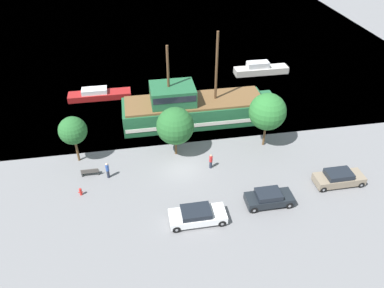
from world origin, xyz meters
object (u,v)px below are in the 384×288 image
Objects in this scene: parked_car_curb_mid at (197,215)px; parked_car_curb_rear at (339,178)px; moored_boat_outer at (99,94)px; pedestrian_walking_far at (108,170)px; fire_hydrant at (81,191)px; pirate_ship at (192,108)px; bench_promenade_east at (90,172)px; moored_boat_dockside at (260,69)px; pedestrian_walking_near at (211,161)px; parked_car_curb_front at (269,198)px.

parked_car_curb_rear reaches higher than parked_car_curb_mid.
pedestrian_walking_far is (1.30, -16.11, 0.35)m from moored_boat_outer.
parked_car_curb_rear is 5.98× the size of fire_hydrant.
pirate_ship reaches higher than moored_boat_outer.
moored_boat_outer is 30.51m from parked_car_curb_rear.
pirate_ship is at bearing -34.21° from moored_boat_outer.
moored_boat_outer is 1.68× the size of parked_car_curb_mid.
bench_promenade_east is 1.87m from pedestrian_walking_far.
parked_car_curb_rear is at bearing -12.34° from pedestrian_walking_far.
moored_boat_dockside reaches higher than parked_car_curb_mid.
parked_car_curb_front is at bearing -55.94° from pedestrian_walking_near.
moored_boat_dockside is 29.15m from pedestrian_walking_far.
pedestrian_walking_near is 9.92m from pedestrian_walking_far.
parked_car_curb_front is 5.38× the size of fire_hydrant.
parked_car_curb_mid is 10.93m from fire_hydrant.
moored_boat_dockside is at bearing 42.08° from fire_hydrant.
moored_boat_dockside is 1.66× the size of parked_car_curb_mid.
parked_car_curb_rear reaches higher than fire_hydrant.
pirate_ship reaches higher than pedestrian_walking_far.
pedestrian_walking_near is at bearing -88.20° from pirate_ship.
fire_hydrant is (-1.13, -18.13, -0.12)m from moored_boat_outer.
pirate_ship is 23.08× the size of fire_hydrant.
pedestrian_walking_far reaches higher than pedestrian_walking_near.
moored_boat_dockside is 30.13m from parked_car_curb_mid.
parked_car_curb_front is 2.52× the size of bench_promenade_east.
moored_boat_outer is 4.95× the size of pedestrian_walking_near.
pirate_ship is 14.00m from bench_promenade_east.
parked_car_curb_rear is 2.79× the size of bench_promenade_east.
fire_hydrant is at bearing -93.56° from moored_boat_outer.
pirate_ship is 16.17m from fire_hydrant.
bench_promenade_east is at bearing -144.56° from pirate_ship.
bench_promenade_east is 0.95× the size of pedestrian_walking_far.
moored_boat_dockside reaches higher than bench_promenade_east.
pedestrian_walking_far reaches higher than bench_promenade_east.
parked_car_curb_front is 6.98m from pedestrian_walking_near.
parked_car_curb_mid is 13.97m from parked_car_curb_rear.
parked_car_curb_rear is (-0.45, -24.24, 0.05)m from moored_boat_dockside.
parked_car_curb_front is at bearing 7.89° from parked_car_curb_mid.
pedestrian_walking_near reaches higher than parked_car_curb_front.
parked_car_curb_rear reaches higher than parked_car_curb_front.
pedestrian_walking_near is at bearing -1.47° from pedestrian_walking_far.
moored_boat_outer is at bearing 94.63° from pedestrian_walking_far.
fire_hydrant is at bearing 153.24° from parked_car_curb_mid.
moored_boat_dockside is at bearing 88.94° from parked_car_curb_rear.
parked_car_curb_rear is at bearing 11.07° from parked_car_curb_front.
parked_car_curb_mid is at bearing -111.23° from pedestrian_walking_near.
pirate_ship is 17.57m from parked_car_curb_rear.
parked_car_curb_mid is (-14.22, -26.56, 0.02)m from moored_boat_dockside.
moored_boat_dockside is 23.12m from moored_boat_outer.
pedestrian_walking_near is (-11.63, -19.88, 0.13)m from moored_boat_dockside.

